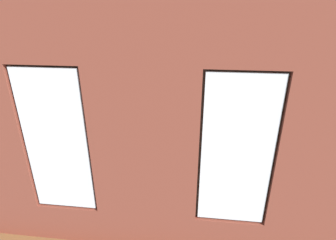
{
  "coord_description": "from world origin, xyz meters",
  "views": [
    {
      "loc": [
        -0.63,
        5.17,
        3.18
      ],
      "look_at": [
        -0.07,
        0.4,
        1.13
      ],
      "focal_mm": 28.0,
      "sensor_mm": 36.0,
      "label": 1
    }
  ],
  "objects_px": {
    "potted_plant_corner_far_left": "(324,194)",
    "potted_plant_near_tv": "(43,149)",
    "coffee_table": "(176,148)",
    "remote_black": "(158,148)",
    "media_console": "(50,146)",
    "tv_flatscreen": "(45,122)",
    "potted_plant_between_couches": "(212,183)",
    "cup_ceramic": "(170,141)",
    "potted_plant_corner_near_left": "(267,115)",
    "potted_plant_by_left_couch": "(247,119)",
    "couch_left": "(275,149)",
    "couch_by_window": "(122,194)",
    "potted_plant_foreground_right": "(91,104)",
    "papasan_chair": "(131,116)",
    "table_plant_small": "(176,141)",
    "candle_jar": "(180,147)",
    "potted_plant_mid_room_small": "(205,129)"
  },
  "relations": [
    {
      "from": "cup_ceramic",
      "to": "tv_flatscreen",
      "type": "relative_size",
      "value": 0.1
    },
    {
      "from": "potted_plant_foreground_right",
      "to": "potted_plant_by_left_couch",
      "type": "relative_size",
      "value": 1.64
    },
    {
      "from": "couch_left",
      "to": "remote_black",
      "type": "bearing_deg",
      "value": -82.8
    },
    {
      "from": "potted_plant_corner_far_left",
      "to": "cup_ceramic",
      "type": "bearing_deg",
      "value": -35.26
    },
    {
      "from": "coffee_table",
      "to": "potted_plant_corner_near_left",
      "type": "xyz_separation_m",
      "value": [
        -2.32,
        -1.98,
        0.11
      ]
    },
    {
      "from": "cup_ceramic",
      "to": "potted_plant_foreground_right",
      "type": "distance_m",
      "value": 3.09
    },
    {
      "from": "remote_black",
      "to": "potted_plant_near_tv",
      "type": "distance_m",
      "value": 2.23
    },
    {
      "from": "candle_jar",
      "to": "remote_black",
      "type": "distance_m",
      "value": 0.47
    },
    {
      "from": "couch_by_window",
      "to": "potted_plant_between_couches",
      "type": "xyz_separation_m",
      "value": [
        -1.47,
        -0.05,
        0.3
      ]
    },
    {
      "from": "couch_left",
      "to": "potted_plant_by_left_couch",
      "type": "height_order",
      "value": "couch_left"
    },
    {
      "from": "media_console",
      "to": "potted_plant_between_couches",
      "type": "xyz_separation_m",
      "value": [
        -3.65,
        1.52,
        0.39
      ]
    },
    {
      "from": "couch_by_window",
      "to": "papasan_chair",
      "type": "xyz_separation_m",
      "value": [
        0.6,
        -3.07,
        0.13
      ]
    },
    {
      "from": "potted_plant_corner_near_left",
      "to": "couch_left",
      "type": "bearing_deg",
      "value": 84.5
    },
    {
      "from": "potted_plant_by_left_couch",
      "to": "potted_plant_corner_near_left",
      "type": "bearing_deg",
      "value": -159.77
    },
    {
      "from": "couch_left",
      "to": "potted_plant_foreground_right",
      "type": "distance_m",
      "value": 5.08
    },
    {
      "from": "table_plant_small",
      "to": "potted_plant_corner_far_left",
      "type": "height_order",
      "value": "potted_plant_corner_far_left"
    },
    {
      "from": "coffee_table",
      "to": "table_plant_small",
      "type": "height_order",
      "value": "table_plant_small"
    },
    {
      "from": "potted_plant_corner_far_left",
      "to": "potted_plant_near_tv",
      "type": "relative_size",
      "value": 1.02
    },
    {
      "from": "potted_plant_corner_far_left",
      "to": "potted_plant_by_left_couch",
      "type": "bearing_deg",
      "value": -80.9
    },
    {
      "from": "coffee_table",
      "to": "tv_flatscreen",
      "type": "xyz_separation_m",
      "value": [
        2.95,
        -0.05,
        0.45
      ]
    },
    {
      "from": "cup_ceramic",
      "to": "potted_plant_corner_near_left",
      "type": "distance_m",
      "value": 3.1
    },
    {
      "from": "potted_plant_mid_room_small",
      "to": "couch_left",
      "type": "bearing_deg",
      "value": 152.72
    },
    {
      "from": "couch_left",
      "to": "papasan_chair",
      "type": "xyz_separation_m",
      "value": [
        3.54,
        -1.22,
        0.13
      ]
    },
    {
      "from": "coffee_table",
      "to": "remote_black",
      "type": "distance_m",
      "value": 0.4
    },
    {
      "from": "remote_black",
      "to": "media_console",
      "type": "xyz_separation_m",
      "value": [
        2.58,
        -0.18,
        -0.23
      ]
    },
    {
      "from": "potted_plant_between_couches",
      "to": "potted_plant_corner_far_left",
      "type": "bearing_deg",
      "value": 174.42
    },
    {
      "from": "remote_black",
      "to": "tv_flatscreen",
      "type": "distance_m",
      "value": 2.61
    },
    {
      "from": "potted_plant_by_left_couch",
      "to": "potted_plant_corner_near_left",
      "type": "xyz_separation_m",
      "value": [
        -0.56,
        -0.21,
        0.06
      ]
    },
    {
      "from": "couch_left",
      "to": "media_console",
      "type": "distance_m",
      "value": 5.12
    },
    {
      "from": "cup_ceramic",
      "to": "candle_jar",
      "type": "distance_m",
      "value": 0.35
    },
    {
      "from": "candle_jar",
      "to": "remote_black",
      "type": "relative_size",
      "value": 0.71
    },
    {
      "from": "couch_left",
      "to": "potted_plant_corner_far_left",
      "type": "relative_size",
      "value": 1.52
    },
    {
      "from": "media_console",
      "to": "tv_flatscreen",
      "type": "relative_size",
      "value": 1.03
    },
    {
      "from": "papasan_chair",
      "to": "potted_plant_mid_room_small",
      "type": "distance_m",
      "value": 2.07
    },
    {
      "from": "papasan_chair",
      "to": "potted_plant_near_tv",
      "type": "xyz_separation_m",
      "value": [
        1.04,
        2.53,
        0.31
      ]
    },
    {
      "from": "remote_black",
      "to": "potted_plant_by_left_couch",
      "type": "bearing_deg",
      "value": -78.96
    },
    {
      "from": "cup_ceramic",
      "to": "potted_plant_corner_near_left",
      "type": "bearing_deg",
      "value": -142.87
    },
    {
      "from": "tv_flatscreen",
      "to": "potted_plant_between_couches",
      "type": "relative_size",
      "value": 0.99
    },
    {
      "from": "candle_jar",
      "to": "tv_flatscreen",
      "type": "height_order",
      "value": "tv_flatscreen"
    },
    {
      "from": "potted_plant_foreground_right",
      "to": "potted_plant_between_couches",
      "type": "xyz_separation_m",
      "value": [
        -3.35,
        3.4,
        0.0
      ]
    },
    {
      "from": "candle_jar",
      "to": "potted_plant_foreground_right",
      "type": "xyz_separation_m",
      "value": [
        2.74,
        -2.06,
        0.11
      ]
    },
    {
      "from": "candle_jar",
      "to": "table_plant_small",
      "type": "relative_size",
      "value": 0.52
    },
    {
      "from": "coffee_table",
      "to": "media_console",
      "type": "xyz_separation_m",
      "value": [
        2.95,
        -0.05,
        -0.16
      ]
    },
    {
      "from": "table_plant_small",
      "to": "media_console",
      "type": "distance_m",
      "value": 2.97
    },
    {
      "from": "couch_left",
      "to": "papasan_chair",
      "type": "bearing_deg",
      "value": -112.1
    },
    {
      "from": "media_console",
      "to": "potted_plant_mid_room_small",
      "type": "xyz_separation_m",
      "value": [
        -3.6,
        -1.06,
        0.13
      ]
    },
    {
      "from": "potted_plant_near_tv",
      "to": "coffee_table",
      "type": "bearing_deg",
      "value": -157.83
    },
    {
      "from": "couch_left",
      "to": "table_plant_small",
      "type": "height_order",
      "value": "couch_left"
    },
    {
      "from": "cup_ceramic",
      "to": "remote_black",
      "type": "relative_size",
      "value": 0.63
    },
    {
      "from": "media_console",
      "to": "potted_plant_between_couches",
      "type": "relative_size",
      "value": 1.02
    }
  ]
}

